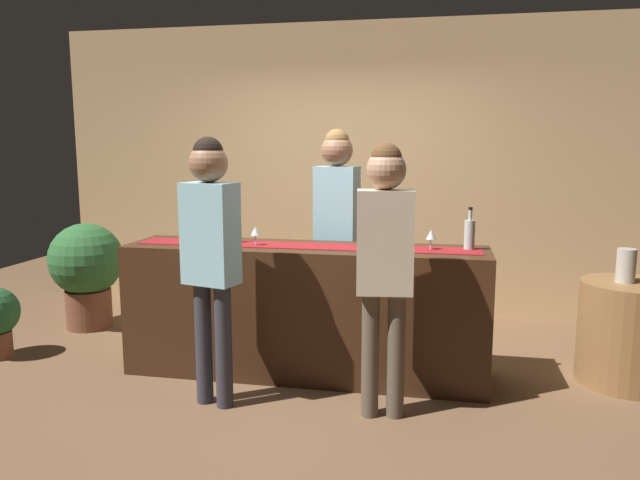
% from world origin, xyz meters
% --- Properties ---
extents(ground_plane, '(10.00, 10.00, 0.00)m').
position_xyz_m(ground_plane, '(0.00, 0.00, 0.00)').
color(ground_plane, brown).
extents(back_wall, '(6.00, 0.12, 2.90)m').
position_xyz_m(back_wall, '(0.00, 1.90, 1.45)').
color(back_wall, tan).
rests_on(back_wall, ground).
extents(bar_counter, '(2.65, 0.60, 0.97)m').
position_xyz_m(bar_counter, '(0.00, 0.00, 0.48)').
color(bar_counter, '#3D2314').
rests_on(bar_counter, ground).
extents(counter_runner_cloth, '(2.52, 0.28, 0.01)m').
position_xyz_m(counter_runner_cloth, '(0.00, 0.00, 0.97)').
color(counter_runner_cloth, maroon).
rests_on(counter_runner_cloth, bar_counter).
extents(wine_bottle_amber, '(0.07, 0.07, 0.30)m').
position_xyz_m(wine_bottle_amber, '(-0.61, -0.01, 1.08)').
color(wine_bottle_amber, brown).
rests_on(wine_bottle_amber, bar_counter).
extents(wine_bottle_clear, '(0.07, 0.07, 0.30)m').
position_xyz_m(wine_bottle_clear, '(1.17, 0.08, 1.08)').
color(wine_bottle_clear, '#B2C6C1').
rests_on(wine_bottle_clear, bar_counter).
extents(wine_glass_near_customer, '(0.07, 0.07, 0.14)m').
position_xyz_m(wine_glass_near_customer, '(-0.36, -0.06, 1.07)').
color(wine_glass_near_customer, silver).
rests_on(wine_glass_near_customer, bar_counter).
extents(wine_glass_mid_counter, '(0.07, 0.07, 0.14)m').
position_xyz_m(wine_glass_mid_counter, '(0.90, 0.01, 1.07)').
color(wine_glass_mid_counter, silver).
rests_on(wine_glass_mid_counter, bar_counter).
extents(bartender, '(0.37, 0.26, 1.83)m').
position_xyz_m(bartender, '(0.14, 0.58, 1.15)').
color(bartender, '#26262B').
rests_on(bartender, ground).
extents(customer_sipping, '(0.36, 0.24, 1.71)m').
position_xyz_m(customer_sipping, '(0.64, -0.61, 1.06)').
color(customer_sipping, brown).
rests_on(customer_sipping, ground).
extents(customer_browsing, '(0.38, 0.28, 1.75)m').
position_xyz_m(customer_browsing, '(-0.47, -0.65, 1.09)').
color(customer_browsing, '#33333D').
rests_on(customer_browsing, ground).
extents(round_side_table, '(0.68, 0.68, 0.74)m').
position_xyz_m(round_side_table, '(2.31, 0.27, 0.37)').
color(round_side_table, olive).
rests_on(round_side_table, ground).
extents(vase_on_side_table, '(0.13, 0.13, 0.24)m').
position_xyz_m(vase_on_side_table, '(2.26, 0.28, 0.86)').
color(vase_on_side_table, '#B7B2A8').
rests_on(vase_on_side_table, round_side_table).
extents(potted_plant_tall, '(0.67, 0.67, 0.99)m').
position_xyz_m(potted_plant_tall, '(-2.25, 0.74, 0.57)').
color(potted_plant_tall, brown).
rests_on(potted_plant_tall, ground).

